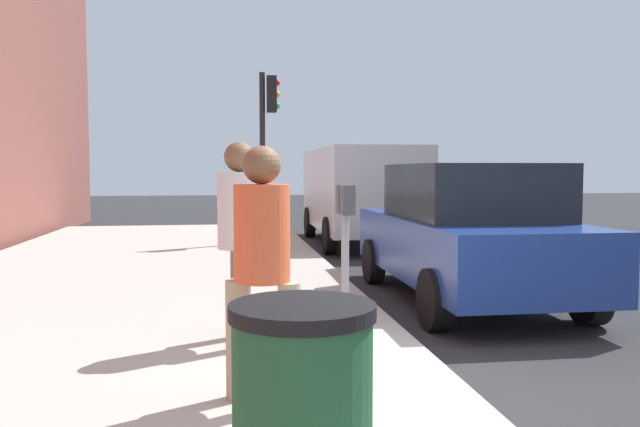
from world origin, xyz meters
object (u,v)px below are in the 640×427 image
object	(u,v)px
traffic_signal	(267,129)
trash_bin	(303,427)
parking_meter	(345,229)
pedestrian_at_meter	(240,225)
pedestrian_bystander	(262,254)
parked_sedan_near	(467,233)
parked_van_far	(359,190)

from	to	relation	value
traffic_signal	trash_bin	xyz separation A→B (m)	(-11.01, 0.61, -1.92)
parking_meter	pedestrian_at_meter	size ratio (longest dim) A/B	0.79
pedestrian_bystander	traffic_signal	distance (m)	9.46
pedestrian_bystander	parked_sedan_near	bearing A→B (deg)	-14.23
pedestrian_at_meter	traffic_signal	size ratio (longest dim) A/B	0.50
parked_sedan_near	parked_van_far	bearing A→B (deg)	-0.00
pedestrian_at_meter	traffic_signal	xyz separation A→B (m)	(7.88, -0.78, 1.37)
pedestrian_at_meter	pedestrian_bystander	bearing A→B (deg)	-88.79
parked_sedan_near	parking_meter	bearing A→B (deg)	137.25
trash_bin	parked_sedan_near	bearing A→B (deg)	-27.88
parked_sedan_near	traffic_signal	bearing A→B (deg)	20.47
pedestrian_bystander	trash_bin	distance (m)	1.75
trash_bin	parked_van_far	bearing A→B (deg)	-13.28
parking_meter	trash_bin	xyz separation A→B (m)	(-3.07, 0.77, -0.51)
pedestrian_at_meter	pedestrian_bystander	xyz separation A→B (m)	(-1.45, -0.11, -0.07)
pedestrian_at_meter	pedestrian_bystander	distance (m)	1.46
parking_meter	traffic_signal	size ratio (longest dim) A/B	0.39
pedestrian_at_meter	trash_bin	bearing A→B (deg)	-90.05
parking_meter	pedestrian_at_meter	bearing A→B (deg)	85.96
parking_meter	trash_bin	bearing A→B (deg)	165.99
parking_meter	parked_van_far	world-z (taller)	parked_van_far
pedestrian_at_meter	trash_bin	world-z (taller)	pedestrian_at_meter
parking_meter	pedestrian_bystander	bearing A→B (deg)	149.27
traffic_signal	trash_bin	size ratio (longest dim) A/B	3.56
traffic_signal	parked_van_far	bearing A→B (deg)	-71.59
parked_van_far	pedestrian_bystander	bearing A→B (deg)	164.28
parked_van_far	traffic_signal	size ratio (longest dim) A/B	1.45
traffic_signal	parked_sedan_near	bearing A→B (deg)	-159.53
pedestrian_bystander	traffic_signal	bearing A→B (deg)	20.16
parking_meter	trash_bin	size ratio (longest dim) A/B	1.40
pedestrian_at_meter	pedestrian_bystander	size ratio (longest dim) A/B	1.05
parking_meter	traffic_signal	xyz separation A→B (m)	(7.94, 0.15, 1.41)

